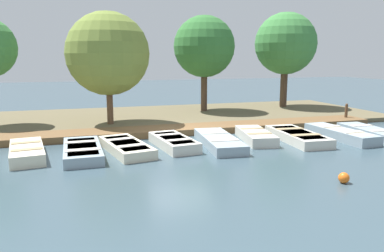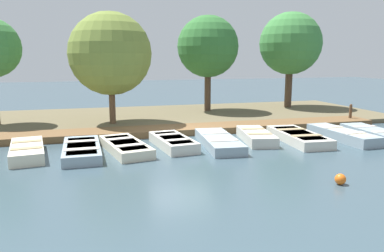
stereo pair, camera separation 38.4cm
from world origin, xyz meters
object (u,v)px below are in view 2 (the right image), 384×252
(rowboat_6, at_px, (256,136))
(rowboat_3, at_px, (125,146))
(rowboat_8, at_px, (342,135))
(rowboat_9, at_px, (374,133))
(mooring_post_far, at_px, (350,114))
(park_tree_center, at_px, (208,47))
(rowboat_5, at_px, (219,141))
(rowboat_7, at_px, (298,137))
(park_tree_right, at_px, (290,44))
(rowboat_1, at_px, (27,150))
(park_tree_left, at_px, (110,54))
(rowboat_2, at_px, (82,150))
(rowboat_4, at_px, (173,142))
(buoy, at_px, (340,179))

(rowboat_6, bearing_deg, rowboat_3, -76.62)
(rowboat_3, distance_m, rowboat_8, 8.43)
(rowboat_6, bearing_deg, rowboat_9, 93.53)
(mooring_post_far, height_order, park_tree_center, park_tree_center)
(rowboat_5, relative_size, rowboat_7, 1.06)
(rowboat_3, height_order, mooring_post_far, mooring_post_far)
(mooring_post_far, height_order, park_tree_right, park_tree_right)
(rowboat_1, height_order, park_tree_left, park_tree_left)
(rowboat_6, distance_m, rowboat_8, 3.46)
(rowboat_2, bearing_deg, park_tree_right, 121.97)
(park_tree_center, bearing_deg, rowboat_8, 21.53)
(rowboat_1, xyz_separation_m, rowboat_5, (0.24, 6.52, -0.02))
(rowboat_4, xyz_separation_m, rowboat_7, (0.35, 4.85, -0.01))
(rowboat_7, bearing_deg, rowboat_3, -87.85)
(rowboat_2, bearing_deg, buoy, 51.86)
(park_tree_left, bearing_deg, mooring_post_far, 80.51)
(rowboat_3, xyz_separation_m, rowboat_6, (-0.28, 5.02, 0.03))
(rowboat_2, relative_size, rowboat_3, 0.99)
(rowboat_7, bearing_deg, rowboat_2, -86.80)
(rowboat_7, xyz_separation_m, buoy, (4.72, -1.63, -0.04))
(rowboat_4, bearing_deg, buoy, 25.77)
(mooring_post_far, bearing_deg, park_tree_left, -99.49)
(rowboat_1, relative_size, rowboat_3, 0.92)
(rowboat_9, relative_size, park_tree_center, 0.57)
(rowboat_3, height_order, rowboat_7, rowboat_7)
(park_tree_right, bearing_deg, rowboat_1, -61.19)
(rowboat_1, relative_size, rowboat_9, 0.93)
(rowboat_7, distance_m, park_tree_right, 9.66)
(rowboat_5, bearing_deg, rowboat_6, 107.24)
(park_tree_left, bearing_deg, park_tree_right, 106.29)
(rowboat_3, relative_size, rowboat_9, 1.01)
(park_tree_right, bearing_deg, rowboat_7, -26.92)
(mooring_post_far, bearing_deg, rowboat_8, -41.81)
(rowboat_1, xyz_separation_m, rowboat_2, (0.27, 1.72, -0.03))
(rowboat_8, height_order, buoy, rowboat_8)
(park_tree_left, bearing_deg, rowboat_8, 59.90)
(park_tree_left, bearing_deg, rowboat_9, 64.14)
(rowboat_2, height_order, park_tree_left, park_tree_left)
(rowboat_1, bearing_deg, mooring_post_far, 92.35)
(rowboat_2, height_order, rowboat_6, rowboat_6)
(park_tree_left, xyz_separation_m, park_tree_center, (-2.85, 5.47, 0.42))
(rowboat_6, relative_size, park_tree_right, 0.48)
(rowboat_6, distance_m, rowboat_7, 1.62)
(rowboat_3, relative_size, rowboat_7, 0.95)
(rowboat_7, bearing_deg, rowboat_6, -103.30)
(rowboat_1, height_order, rowboat_5, rowboat_1)
(rowboat_1, xyz_separation_m, rowboat_7, (0.36, 9.71, -0.02))
(rowboat_7, bearing_deg, park_tree_right, 156.90)
(buoy, bearing_deg, rowboat_5, -162.07)
(rowboat_5, height_order, park_tree_center, park_tree_center)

